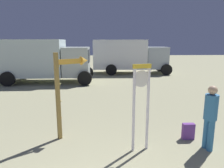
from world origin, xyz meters
TOP-DOWN VIEW (x-y plane):
  - standing_clock at (0.97, 2.71)m, footprint 0.46×0.19m
  - arrow_sign at (-0.91, 3.61)m, footprint 0.94×0.71m
  - person_near_clock at (2.70, 2.64)m, footprint 0.32×0.32m
  - backpack at (2.44, 3.23)m, footprint 0.33×0.19m
  - box_truck_near at (2.28, 15.72)m, footprint 6.54×2.71m
  - box_truck_far at (-4.17, 11.93)m, footprint 6.61×2.69m

SIDE VIEW (x-z plane):
  - backpack at x=2.44m, z-range -0.01..0.45m
  - person_near_clock at x=2.70m, z-range 0.10..1.76m
  - standing_clock at x=0.97m, z-range 0.25..2.44m
  - box_truck_near at x=2.28m, z-range 0.13..2.99m
  - box_truck_far at x=-4.17m, z-range 0.15..2.99m
  - arrow_sign at x=-0.91m, z-range 0.43..2.85m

